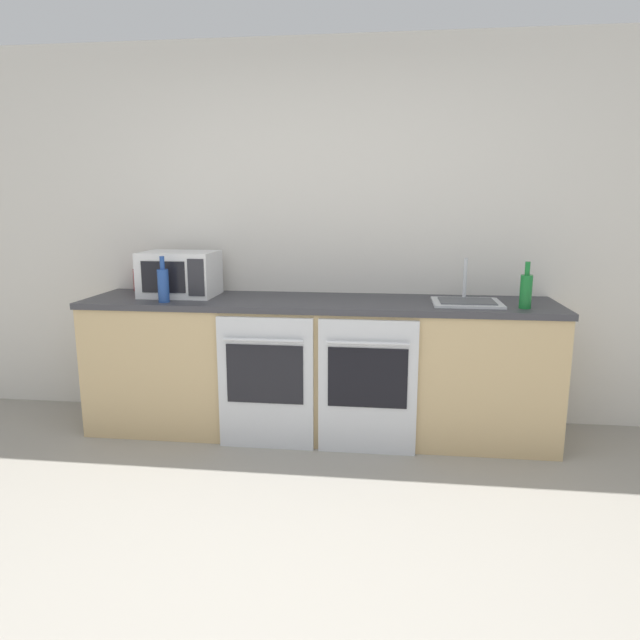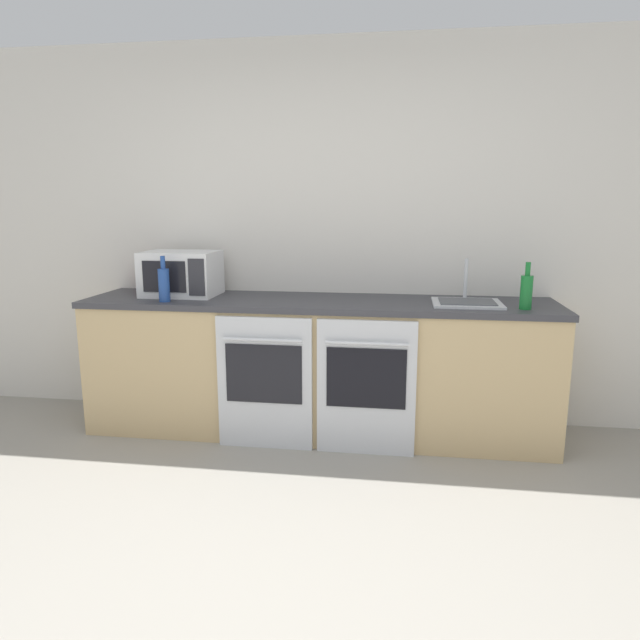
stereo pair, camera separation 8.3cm
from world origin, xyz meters
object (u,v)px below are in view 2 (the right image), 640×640
at_px(oven_right, 366,387).
at_px(sink, 467,302).
at_px(bottle_blue, 164,284).
at_px(bottle_red, 142,278).
at_px(microwave, 181,273).
at_px(bottle_green, 526,291).
at_px(oven_left, 265,382).

height_order(oven_right, sink, sink).
distance_m(oven_right, sink, 0.83).
xyz_separation_m(bottle_blue, bottle_red, (-0.37, 0.46, -0.03)).
bearing_deg(microwave, oven_right, -16.84).
distance_m(bottle_red, sink, 2.30).
bearing_deg(sink, oven_right, -153.26).
bearing_deg(sink, bottle_red, 173.00).
height_order(oven_right, bottle_green, bottle_green).
bearing_deg(bottle_green, oven_left, -173.57).
distance_m(microwave, sink, 1.90).
relative_size(oven_left, oven_right, 1.00).
xyz_separation_m(oven_right, sink, (0.60, 0.30, 0.49)).
height_order(bottle_green, sink, bottle_green).
distance_m(oven_right, microwave, 1.49).
distance_m(oven_right, bottle_blue, 1.44).
relative_size(oven_right, microwave, 1.72).
relative_size(oven_right, bottle_red, 3.85).
xyz_separation_m(oven_left, microwave, (-0.66, 0.39, 0.62)).
bearing_deg(bottle_green, microwave, 174.44).
relative_size(bottle_blue, sink, 0.69).
xyz_separation_m(microwave, bottle_red, (-0.38, 0.19, -0.06)).
distance_m(bottle_green, sink, 0.36).
height_order(oven_right, bottle_red, bottle_red).
height_order(oven_right, microwave, microwave).
bearing_deg(oven_left, bottle_green, 6.43).
xyz_separation_m(microwave, sink, (1.90, -0.09, -0.13)).
xyz_separation_m(oven_right, bottle_red, (-1.67, 0.58, 0.56)).
distance_m(microwave, bottle_green, 2.23).
xyz_separation_m(bottle_blue, sink, (1.91, 0.18, -0.10)).
height_order(oven_left, microwave, microwave).
xyz_separation_m(bottle_green, bottle_red, (-2.60, 0.41, -0.02)).
height_order(microwave, bottle_green, microwave).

